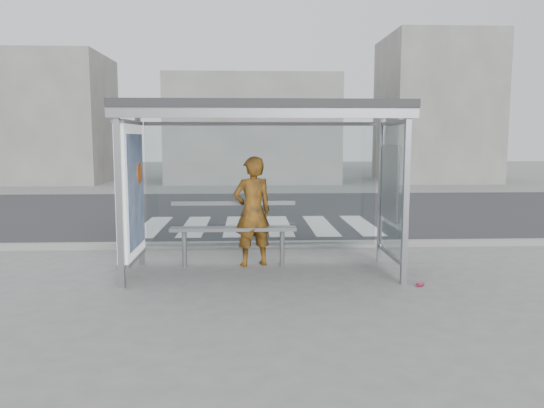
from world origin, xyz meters
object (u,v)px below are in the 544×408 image
Objects in this scene: person at (253,211)px; bench at (233,229)px; bus_shelter at (238,145)px; soda_can at (420,284)px.

bench is at bearing -11.14° from person.
bench is (-0.10, 0.43, -1.36)m from bus_shelter.
person is at bearing 149.64° from soda_can.
bus_shelter is 1.21m from person.
bus_shelter is at bearing -77.38° from bench.
soda_can is (2.35, -1.38, -0.87)m from person.
bus_shelter is at bearing 160.72° from soda_can.
bench reaches higher than soda_can.
bus_shelter is 1.44m from bench.
person is at bearing 8.32° from bench.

